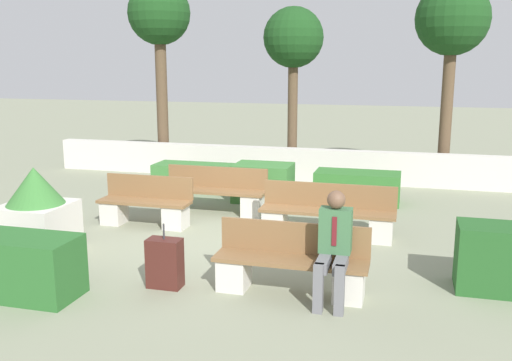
{
  "coord_description": "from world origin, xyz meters",
  "views": [
    {
      "loc": [
        2.85,
        -8.34,
        2.81
      ],
      "look_at": [
        0.46,
        0.5,
        0.9
      ],
      "focal_mm": 40.0,
      "sensor_mm": 36.0,
      "label": 1
    }
  ],
  "objects_px": {
    "tree_center_left": "(293,41)",
    "tree_center_right": "(452,23)",
    "bench_front": "(291,267)",
    "bench_left_side": "(214,195)",
    "bench_right_side": "(327,216)",
    "planter_corner_left": "(37,211)",
    "bench_back": "(145,207)",
    "tree_leftmost": "(159,20)",
    "person_seated_man": "(334,242)",
    "suitcase": "(165,263)"
  },
  "relations": [
    {
      "from": "bench_left_side",
      "to": "person_seated_man",
      "type": "distance_m",
      "value": 4.48
    },
    {
      "from": "person_seated_man",
      "to": "tree_center_right",
      "type": "xyz_separation_m",
      "value": [
        1.59,
        7.61,
        2.92
      ]
    },
    {
      "from": "planter_corner_left",
      "to": "bench_right_side",
      "type": "bearing_deg",
      "value": 23.89
    },
    {
      "from": "bench_right_side",
      "to": "bench_back",
      "type": "distance_m",
      "value": 3.17
    },
    {
      "from": "tree_leftmost",
      "to": "tree_center_right",
      "type": "bearing_deg",
      "value": 1.05
    },
    {
      "from": "bench_front",
      "to": "tree_center_right",
      "type": "height_order",
      "value": "tree_center_right"
    },
    {
      "from": "bench_left_side",
      "to": "bench_right_side",
      "type": "distance_m",
      "value": 2.48
    },
    {
      "from": "bench_back",
      "to": "tree_leftmost",
      "type": "height_order",
      "value": "tree_leftmost"
    },
    {
      "from": "bench_back",
      "to": "tree_center_left",
      "type": "distance_m",
      "value": 6.15
    },
    {
      "from": "bench_front",
      "to": "bench_left_side",
      "type": "xyz_separation_m",
      "value": [
        -2.18,
        3.39,
        0.0
      ]
    },
    {
      "from": "bench_front",
      "to": "bench_back",
      "type": "xyz_separation_m",
      "value": [
        -3.06,
        2.27,
        -0.01
      ]
    },
    {
      "from": "bench_front",
      "to": "tree_leftmost",
      "type": "height_order",
      "value": "tree_leftmost"
    },
    {
      "from": "bench_back",
      "to": "tree_leftmost",
      "type": "relative_size",
      "value": 0.34
    },
    {
      "from": "bench_front",
      "to": "person_seated_man",
      "type": "relative_size",
      "value": 1.42
    },
    {
      "from": "bench_back",
      "to": "person_seated_man",
      "type": "distance_m",
      "value": 4.35
    },
    {
      "from": "bench_front",
      "to": "person_seated_man",
      "type": "height_order",
      "value": "person_seated_man"
    },
    {
      "from": "bench_left_side",
      "to": "bench_back",
      "type": "relative_size",
      "value": 1.22
    },
    {
      "from": "bench_back",
      "to": "suitcase",
      "type": "height_order",
      "value": "bench_back"
    },
    {
      "from": "bench_left_side",
      "to": "bench_back",
      "type": "distance_m",
      "value": 1.43
    },
    {
      "from": "bench_front",
      "to": "bench_left_side",
      "type": "bearing_deg",
      "value": 122.76
    },
    {
      "from": "bench_front",
      "to": "planter_corner_left",
      "type": "relative_size",
      "value": 1.48
    },
    {
      "from": "bench_right_side",
      "to": "tree_center_left",
      "type": "distance_m",
      "value": 6.02
    },
    {
      "from": "suitcase",
      "to": "tree_center_left",
      "type": "bearing_deg",
      "value": 89.5
    },
    {
      "from": "suitcase",
      "to": "tree_center_right",
      "type": "distance_m",
      "value": 9.18
    },
    {
      "from": "bench_right_side",
      "to": "person_seated_man",
      "type": "distance_m",
      "value": 2.64
    },
    {
      "from": "tree_leftmost",
      "to": "person_seated_man",
      "type": "bearing_deg",
      "value": -53.57
    },
    {
      "from": "tree_leftmost",
      "to": "bench_right_side",
      "type": "bearing_deg",
      "value": -43.99
    },
    {
      "from": "bench_left_side",
      "to": "suitcase",
      "type": "xyz_separation_m",
      "value": [
        0.61,
        -3.63,
        -0.02
      ]
    },
    {
      "from": "person_seated_man",
      "to": "tree_center_left",
      "type": "bearing_deg",
      "value": 105.15
    },
    {
      "from": "tree_center_left",
      "to": "bench_right_side",
      "type": "bearing_deg",
      "value": -72.11
    },
    {
      "from": "suitcase",
      "to": "bench_back",
      "type": "bearing_deg",
      "value": 120.7
    },
    {
      "from": "bench_right_side",
      "to": "planter_corner_left",
      "type": "bearing_deg",
      "value": -166.38
    },
    {
      "from": "tree_center_left",
      "to": "planter_corner_left",
      "type": "bearing_deg",
      "value": -110.27
    },
    {
      "from": "bench_back",
      "to": "tree_leftmost",
      "type": "xyz_separation_m",
      "value": [
        -1.92,
        5.07,
        3.55
      ]
    },
    {
      "from": "bench_right_side",
      "to": "tree_leftmost",
      "type": "height_order",
      "value": "tree_leftmost"
    },
    {
      "from": "bench_front",
      "to": "tree_center_left",
      "type": "relative_size",
      "value": 0.46
    },
    {
      "from": "bench_front",
      "to": "bench_right_side",
      "type": "relative_size",
      "value": 0.86
    },
    {
      "from": "tree_center_right",
      "to": "suitcase",
      "type": "bearing_deg",
      "value": -115.69
    },
    {
      "from": "person_seated_man",
      "to": "suitcase",
      "type": "xyz_separation_m",
      "value": [
        -2.11,
        -0.1,
        -0.42
      ]
    },
    {
      "from": "bench_front",
      "to": "tree_center_right",
      "type": "xyz_separation_m",
      "value": [
        2.13,
        7.47,
        3.33
      ]
    },
    {
      "from": "bench_right_side",
      "to": "tree_center_right",
      "type": "relative_size",
      "value": 0.48
    },
    {
      "from": "person_seated_man",
      "to": "bench_right_side",
      "type": "bearing_deg",
      "value": 99.64
    },
    {
      "from": "planter_corner_left",
      "to": "person_seated_man",
      "type": "bearing_deg",
      "value": -9.23
    },
    {
      "from": "person_seated_man",
      "to": "tree_leftmost",
      "type": "bearing_deg",
      "value": 126.43
    },
    {
      "from": "tree_center_right",
      "to": "planter_corner_left",
      "type": "bearing_deg",
      "value": -131.88
    },
    {
      "from": "suitcase",
      "to": "bench_right_side",
      "type": "bearing_deg",
      "value": 57.83
    },
    {
      "from": "tree_center_left",
      "to": "tree_center_right",
      "type": "xyz_separation_m",
      "value": [
        3.64,
        0.05,
        0.37
      ]
    },
    {
      "from": "bench_left_side",
      "to": "bench_right_side",
      "type": "height_order",
      "value": "same"
    },
    {
      "from": "bench_front",
      "to": "planter_corner_left",
      "type": "xyz_separation_m",
      "value": [
        -4.03,
        0.6,
        0.28
      ]
    },
    {
      "from": "bench_left_side",
      "to": "tree_center_left",
      "type": "height_order",
      "value": "tree_center_left"
    }
  ]
}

